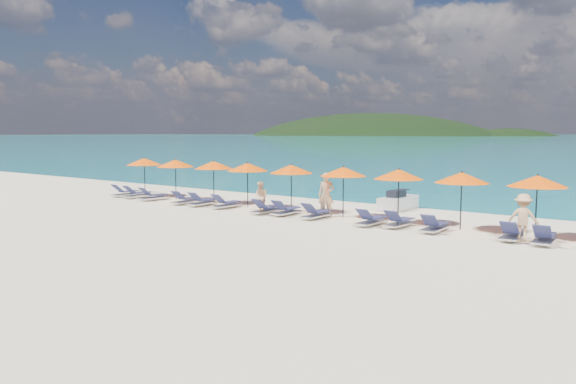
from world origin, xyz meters
The scene contains 30 objects.
ground centered at (0.00, 0.00, 0.00)m, with size 1400.00×1400.00×0.00m, color beige.
headland_main centered at (-300.00, 540.00, -38.00)m, with size 374.00×242.00×126.50m.
headland_small centered at (-150.00, 560.00, -35.00)m, with size 162.00×126.00×85.50m.
jetski centered at (2.29, 8.85, 0.38)m, with size 0.99×2.62×0.93m.
beachgoer_a centered at (0.82, 4.73, 0.98)m, with size 0.72×0.47×1.96m, color tan.
beachgoer_b centered at (-2.28, 3.87, 0.73)m, with size 0.71×0.41×1.46m, color tan.
beachgoer_c centered at (9.35, 4.07, 0.83)m, with size 1.07×0.50×1.65m, color tan.
umbrella_0 centered at (-12.45, 5.23, 2.02)m, with size 2.10×2.10×2.28m.
umbrella_1 centered at (-9.57, 5.12, 2.02)m, with size 2.10×2.10×2.28m.
umbrella_2 centered at (-6.74, 5.28, 2.02)m, with size 2.10×2.10×2.28m.
umbrella_3 centered at (-4.14, 5.07, 2.02)m, with size 2.10×2.10×2.28m.
umbrella_4 centered at (-1.44, 5.13, 2.02)m, with size 2.10×2.10×2.28m.
umbrella_5 centered at (1.42, 5.18, 2.02)m, with size 2.10×2.10×2.28m.
umbrella_6 centered at (4.10, 5.20, 2.02)m, with size 2.10×2.10×2.28m.
umbrella_7 centered at (6.80, 5.07, 2.02)m, with size 2.10×2.10×2.28m.
umbrella_8 centered at (9.49, 5.22, 2.02)m, with size 2.10×2.10×2.28m.
lounger_0 centered at (-12.87, 4.14, 0.24)m, with size 0.67×1.72×0.66m.
lounger_1 centered at (-11.72, 4.09, 0.24)m, with size 0.63×1.70×0.66m.
lounger_2 centered at (-10.10, 3.94, 0.24)m, with size 0.72×1.73×0.66m.
lounger_3 centered at (-7.44, 3.88, 0.24)m, with size 0.73×1.74×0.66m.
lounger_4 centered at (-6.22, 3.92, 0.24)m, with size 0.73×1.74×0.66m.
lounger_5 centered at (-4.64, 4.01, 0.24)m, with size 0.68×1.72×0.66m.
lounger_6 centered at (-1.86, 3.79, 0.24)m, with size 0.64×1.71×0.66m.
lounger_7 centered at (-0.82, 3.92, 0.24)m, with size 0.69×1.72×0.66m.
lounger_8 centered at (0.83, 3.92, 0.24)m, with size 0.63×1.70×0.66m.
lounger_9 centered at (3.62, 3.80, 0.24)m, with size 0.69×1.73×0.66m.
lounger_10 centered at (4.71, 4.09, 0.24)m, with size 0.68×1.72×0.66m.
lounger_11 centered at (6.25, 3.93, 0.24)m, with size 0.67×1.72×0.66m.
lounger_12 centered at (9.05, 4.05, 0.24)m, with size 0.69×1.72×0.66m.
lounger_13 centered at (10.09, 3.98, 0.24)m, with size 0.75×1.74×0.66m.
Camera 1 is at (14.51, -15.98, 3.75)m, focal length 35.00 mm.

